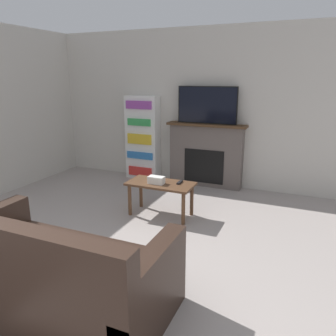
{
  "coord_description": "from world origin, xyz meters",
  "views": [
    {
      "loc": [
        1.61,
        -1.17,
        1.89
      ],
      "look_at": [
        -0.03,
        2.66,
        0.72
      ],
      "focal_mm": 35.0,
      "sensor_mm": 36.0,
      "label": 1
    }
  ],
  "objects_px": {
    "coffee_table": "(161,188)",
    "bookshelf": "(143,138)",
    "fireplace": "(206,155)",
    "couch": "(55,276)",
    "tv": "(207,105)"
  },
  "relations": [
    {
      "from": "coffee_table",
      "to": "bookshelf",
      "type": "xyz_separation_m",
      "value": [
        -1.05,
        1.5,
        0.38
      ]
    },
    {
      "from": "fireplace",
      "to": "coffee_table",
      "type": "relative_size",
      "value": 1.5
    },
    {
      "from": "couch",
      "to": "coffee_table",
      "type": "distance_m",
      "value": 2.1
    },
    {
      "from": "tv",
      "to": "couch",
      "type": "height_order",
      "value": "tv"
    },
    {
      "from": "bookshelf",
      "to": "couch",
      "type": "bearing_deg",
      "value": -73.9
    },
    {
      "from": "couch",
      "to": "coffee_table",
      "type": "xyz_separation_m",
      "value": [
        0.01,
        2.09,
        0.1
      ]
    },
    {
      "from": "tv",
      "to": "bookshelf",
      "type": "height_order",
      "value": "tv"
    },
    {
      "from": "tv",
      "to": "coffee_table",
      "type": "xyz_separation_m",
      "value": [
        -0.18,
        -1.5,
        -1.02
      ]
    },
    {
      "from": "tv",
      "to": "couch",
      "type": "relative_size",
      "value": 0.54
    },
    {
      "from": "tv",
      "to": "bookshelf",
      "type": "bearing_deg",
      "value": -179.84
    },
    {
      "from": "tv",
      "to": "bookshelf",
      "type": "xyz_separation_m",
      "value": [
        -1.23,
        -0.0,
        -0.65
      ]
    },
    {
      "from": "fireplace",
      "to": "couch",
      "type": "bearing_deg",
      "value": -93.1
    },
    {
      "from": "coffee_table",
      "to": "bookshelf",
      "type": "relative_size",
      "value": 0.59
    },
    {
      "from": "fireplace",
      "to": "bookshelf",
      "type": "xyz_separation_m",
      "value": [
        -1.23,
        -0.02,
        0.22
      ]
    },
    {
      "from": "fireplace",
      "to": "couch",
      "type": "distance_m",
      "value": 3.63
    }
  ]
}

